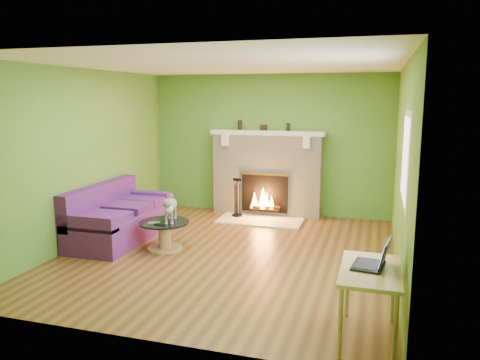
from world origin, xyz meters
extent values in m
plane|color=#553118|center=(0.00, 0.00, 0.00)|extent=(5.00, 5.00, 0.00)
plane|color=white|center=(0.00, 0.00, 2.60)|extent=(5.00, 5.00, 0.00)
plane|color=#48852B|center=(0.00, 2.50, 1.30)|extent=(5.00, 0.00, 5.00)
plane|color=#48852B|center=(0.00, -2.50, 1.30)|extent=(5.00, 0.00, 5.00)
plane|color=#48852B|center=(-2.25, 0.00, 1.30)|extent=(0.00, 5.00, 5.00)
plane|color=#48852B|center=(2.25, 0.00, 1.30)|extent=(0.00, 5.00, 5.00)
plane|color=silver|center=(2.24, -0.90, 1.55)|extent=(0.00, 1.20, 1.20)
plane|color=white|center=(2.23, -0.90, 1.55)|extent=(0.00, 1.06, 1.06)
cube|color=#BDB69D|center=(0.00, 2.33, 0.75)|extent=(2.00, 0.35, 1.50)
cube|color=black|center=(0.00, 2.13, 0.44)|extent=(0.85, 0.03, 0.68)
cube|color=gold|center=(0.00, 2.13, 0.80)|extent=(0.91, 0.02, 0.04)
cylinder|color=black|center=(0.00, 2.10, 0.16)|extent=(0.55, 0.07, 0.07)
cube|color=silver|center=(0.00, 2.30, 1.54)|extent=(2.10, 0.28, 0.08)
cube|color=silver|center=(-0.75, 2.11, 1.40)|extent=(0.12, 0.10, 0.20)
cube|color=silver|center=(0.75, 2.11, 1.40)|extent=(0.12, 0.10, 0.20)
cube|color=beige|center=(0.00, 1.80, 0.01)|extent=(1.50, 0.75, 0.03)
cube|color=silver|center=(0.00, 2.30, 1.54)|extent=(2.10, 0.28, 0.08)
cube|color=#4E1B68|center=(-1.80, 0.16, 0.21)|extent=(0.86, 1.90, 0.43)
cube|color=#4E1B68|center=(-2.15, 0.16, 0.58)|extent=(0.19, 1.90, 0.54)
cube|color=#4E1B68|center=(-1.80, -0.70, 0.49)|extent=(0.86, 0.19, 0.21)
cube|color=#4E1B68|center=(-1.80, 1.01, 0.49)|extent=(0.86, 0.19, 0.21)
cube|color=#4E1B68|center=(-1.75, -0.38, 0.49)|extent=(0.68, 0.51, 0.12)
cube|color=#4E1B68|center=(-1.75, 0.25, 0.49)|extent=(0.68, 0.51, 0.12)
cube|color=#4E1B68|center=(-1.75, 0.79, 0.49)|extent=(0.68, 0.51, 0.12)
cylinder|color=tan|center=(-0.95, -0.08, 0.01)|extent=(0.51, 0.51, 0.03)
cylinder|color=tan|center=(-0.95, -0.08, 0.20)|extent=(0.18, 0.18, 0.35)
cylinder|color=black|center=(-0.95, -0.08, 0.40)|extent=(0.72, 0.72, 0.02)
cube|color=tan|center=(1.95, -1.90, 0.66)|extent=(0.53, 0.91, 0.04)
cylinder|color=tan|center=(1.73, -2.31, 0.32)|extent=(0.04, 0.04, 0.64)
cylinder|color=tan|center=(2.17, -2.31, 0.32)|extent=(0.04, 0.04, 0.64)
cylinder|color=tan|center=(1.73, -1.49, 0.32)|extent=(0.04, 0.04, 0.64)
cylinder|color=tan|center=(2.17, -1.49, 0.32)|extent=(0.04, 0.04, 0.64)
cube|color=gray|center=(-1.05, -0.20, 0.42)|extent=(0.17, 0.13, 0.02)
cube|color=black|center=(-0.93, -0.26, 0.42)|extent=(0.16, 0.06, 0.02)
cylinder|color=black|center=(-0.53, 2.33, 1.67)|extent=(0.08, 0.08, 0.18)
cylinder|color=black|center=(0.38, 2.33, 1.65)|extent=(0.07, 0.07, 0.14)
cube|color=black|center=(-0.08, 2.33, 1.63)|extent=(0.12, 0.08, 0.10)
camera|label=1|loc=(1.97, -6.02, 2.18)|focal=35.00mm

